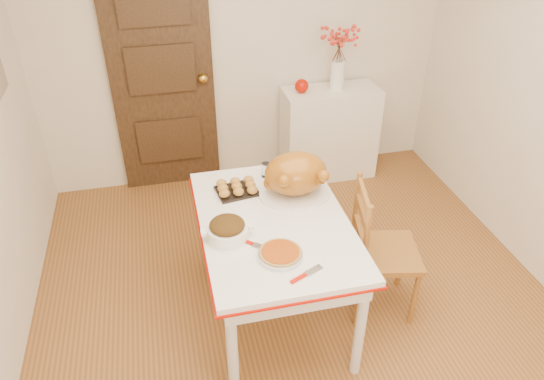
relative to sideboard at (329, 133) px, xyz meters
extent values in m
cube|color=brown|center=(-0.73, -1.78, -0.42)|extent=(3.50, 4.00, 0.00)
cube|color=beige|center=(-0.73, 0.22, 0.83)|extent=(3.50, 0.00, 2.50)
cube|color=black|center=(-1.43, 0.19, 0.61)|extent=(0.85, 0.06, 2.06)
cube|color=silver|center=(0.00, 0.00, 0.00)|extent=(0.85, 0.38, 0.85)
sphere|color=#B30D00|center=(-0.28, 0.00, 0.48)|extent=(0.12, 0.12, 0.12)
cylinder|color=#923A0A|center=(-0.95, -1.95, 0.37)|extent=(0.25, 0.25, 0.05)
cylinder|color=white|center=(-0.85, -1.14, 0.39)|extent=(0.07, 0.07, 0.10)
camera|label=1|loc=(-1.47, -3.94, 2.14)|focal=33.44mm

